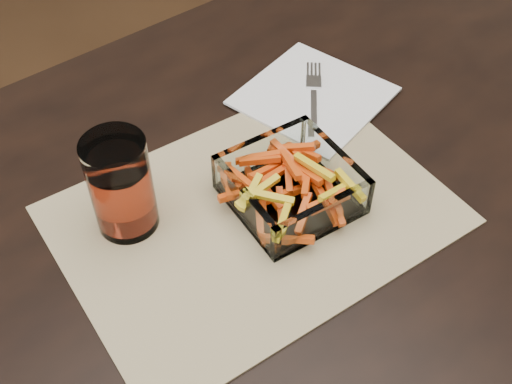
% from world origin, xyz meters
% --- Properties ---
extents(dining_table, '(1.60, 0.90, 0.75)m').
position_xyz_m(dining_table, '(0.00, 0.00, 0.66)').
color(dining_table, black).
rests_on(dining_table, ground).
extents(placemat, '(0.47, 0.36, 0.00)m').
position_xyz_m(placemat, '(-0.08, 0.03, 0.75)').
color(placemat, tan).
rests_on(placemat, dining_table).
extents(glass_bowl, '(0.15, 0.15, 0.05)m').
position_xyz_m(glass_bowl, '(-0.03, 0.02, 0.78)').
color(glass_bowl, white).
rests_on(glass_bowl, placemat).
extents(tumbler, '(0.07, 0.07, 0.13)m').
position_xyz_m(tumbler, '(-0.20, 0.11, 0.81)').
color(tumbler, white).
rests_on(tumbler, placemat).
extents(napkin, '(0.22, 0.22, 0.00)m').
position_xyz_m(napkin, '(0.13, 0.15, 0.76)').
color(napkin, white).
rests_on(napkin, placemat).
extents(fork, '(0.12, 0.13, 0.00)m').
position_xyz_m(fork, '(0.12, 0.14, 0.76)').
color(fork, silver).
rests_on(fork, napkin).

